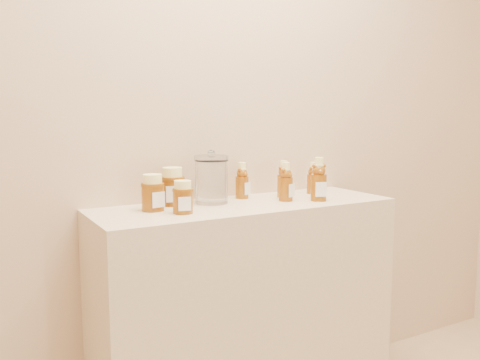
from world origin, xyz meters
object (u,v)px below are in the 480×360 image
bear_bottle_back_left (242,178)px  honey_jar_left (153,193)px  glass_canister (212,177)px  bear_bottle_front_left (286,179)px  display_table (246,314)px

bear_bottle_back_left → honey_jar_left: (-0.42, -0.07, -0.02)m
bear_bottle_back_left → honey_jar_left: 0.42m
bear_bottle_back_left → glass_canister: 0.17m
honey_jar_left → bear_bottle_front_left: bearing=-16.9°
bear_bottle_back_left → bear_bottle_front_left: (0.12, -0.14, 0.00)m
honey_jar_left → glass_canister: (0.25, 0.03, 0.04)m
glass_canister → bear_bottle_front_left: bearing=-18.6°
honey_jar_left → glass_canister: bearing=-3.1°
display_table → honey_jar_left: (-0.36, 0.05, 0.52)m
display_table → glass_canister: bearing=145.7°
bear_bottle_front_left → honey_jar_left: bearing=152.6°
display_table → honey_jar_left: honey_jar_left is taller
display_table → glass_canister: glass_canister is taller
bear_bottle_back_left → bear_bottle_front_left: bearing=-73.5°
display_table → bear_bottle_front_left: size_ratio=6.80×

